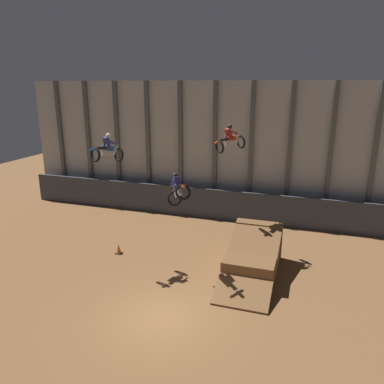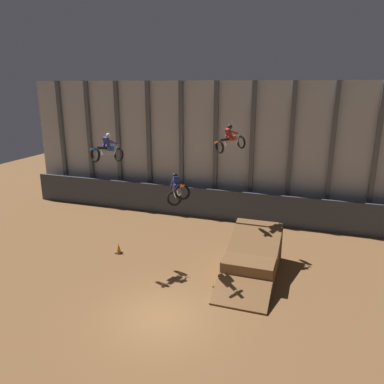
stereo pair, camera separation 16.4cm
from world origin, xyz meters
name	(u,v)px [view 2 (the right image)]	position (x,y,z in m)	size (l,w,h in m)	color
ground_plane	(160,317)	(0.00, 0.00, 0.00)	(60.00, 60.00, 0.00)	brown
arena_back_wall	(234,151)	(0.00, 12.98, 4.69)	(32.00, 0.40, 9.38)	#ADB2B7
lower_barrier	(229,206)	(0.00, 11.90, 1.07)	(31.36, 0.20, 2.14)	#383D47
dirt_ramp	(253,257)	(2.86, 5.24, 0.71)	(2.48, 5.65, 2.15)	brown
rider_bike_left_air	(107,150)	(-4.38, 3.86, 6.02)	(1.29, 1.77, 1.53)	black
rider_bike_center_air	(177,190)	(-0.47, 3.29, 4.46)	(1.62, 1.76, 1.67)	black
rider_bike_right_air	(230,140)	(1.03, 7.25, 6.29)	(1.59, 1.67, 1.52)	black
traffic_cone_near_ramp	(119,248)	(-4.61, 4.78, 0.28)	(0.36, 0.36, 0.58)	black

